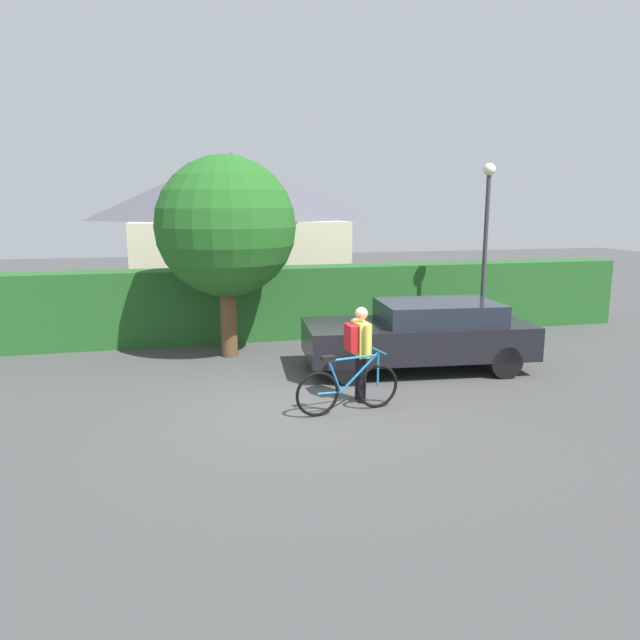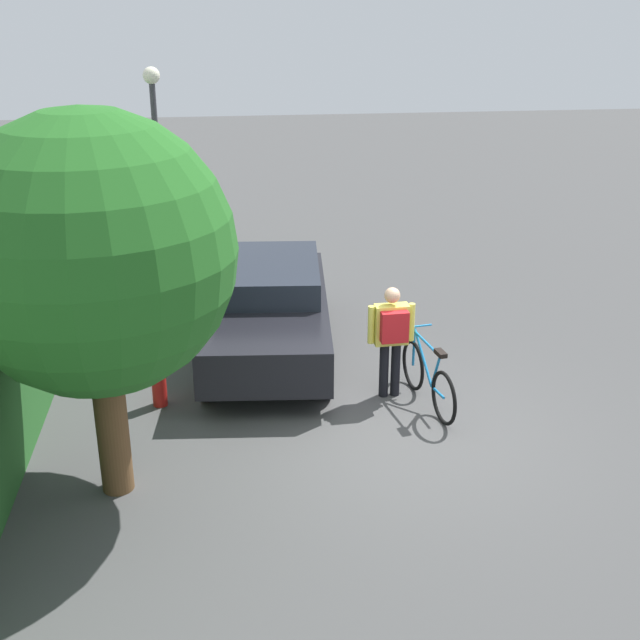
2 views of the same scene
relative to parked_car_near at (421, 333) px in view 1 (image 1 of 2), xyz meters
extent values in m
plane|color=#434343|center=(-2.79, -1.50, -0.73)|extent=(60.00, 60.00, 0.00)
cube|color=#235923|center=(-2.79, 3.55, 0.14)|extent=(19.50, 0.90, 1.74)
cube|color=beige|center=(-2.80, 8.59, 0.65)|extent=(6.20, 5.66, 2.76)
pyramid|color=#4C4C56|center=(-2.80, 8.59, 3.08)|extent=(6.51, 5.94, 2.12)
cube|color=black|center=(-0.09, 0.01, -0.10)|extent=(4.56, 2.22, 0.65)
cube|color=#1E232D|center=(0.33, -0.03, 0.43)|extent=(2.42, 1.80, 0.41)
cylinder|color=black|center=(1.48, 0.68, -0.42)|extent=(0.64, 0.24, 0.62)
cylinder|color=black|center=(1.33, -0.95, -0.42)|extent=(0.64, 0.24, 0.62)
cylinder|color=black|center=(-1.51, 0.96, -0.42)|extent=(0.64, 0.24, 0.62)
cylinder|color=black|center=(-1.66, -0.66, -0.42)|extent=(0.64, 0.24, 0.62)
torus|color=black|center=(-1.58, -1.94, -0.37)|extent=(0.72, 0.16, 0.72)
torus|color=black|center=(-2.62, -2.10, -0.37)|extent=(0.72, 0.16, 0.72)
cylinder|color=#1972B2|center=(-1.90, -1.99, -0.10)|extent=(0.67, 0.14, 0.61)
cylinder|color=#1972B2|center=(-2.33, -2.05, -0.12)|extent=(0.25, 0.07, 0.56)
cylinder|color=#1972B2|center=(-2.04, -2.01, 0.14)|extent=(0.81, 0.16, 0.05)
cylinder|color=#1972B2|center=(-2.42, -2.07, -0.38)|extent=(0.40, 0.10, 0.05)
cylinder|color=#1972B2|center=(-1.58, -1.94, -0.09)|extent=(0.04, 0.04, 0.56)
cube|color=black|center=(-2.44, -2.07, 0.19)|extent=(0.23, 0.13, 0.06)
cylinder|color=#1972B2|center=(-1.58, -1.94, 0.22)|extent=(0.10, 0.50, 0.03)
cylinder|color=black|center=(-1.76, -1.48, -0.34)|extent=(0.13, 0.13, 0.79)
cylinder|color=black|center=(-1.75, -1.65, -0.34)|extent=(0.13, 0.13, 0.79)
cube|color=#D8CC4C|center=(-1.75, -1.56, 0.34)|extent=(0.22, 0.47, 0.56)
sphere|color=tan|center=(-1.75, -1.56, 0.76)|extent=(0.21, 0.21, 0.21)
cylinder|color=#D8CC4C|center=(-1.76, -1.28, 0.35)|extent=(0.09, 0.09, 0.53)
cylinder|color=#D8CC4C|center=(-1.74, -1.84, 0.35)|extent=(0.09, 0.09, 0.53)
cube|color=red|center=(-1.91, -1.57, 0.37)|extent=(0.17, 0.38, 0.43)
cylinder|color=#38383D|center=(2.23, 1.66, 1.21)|extent=(0.10, 0.10, 3.90)
sphere|color=#F2EDCC|center=(2.23, 1.66, 3.28)|extent=(0.28, 0.28, 0.28)
cylinder|color=brown|center=(-3.61, 1.98, 0.22)|extent=(0.35, 0.35, 1.91)
sphere|color=#226020|center=(-3.61, 1.98, 2.06)|extent=(2.94, 2.94, 2.94)
cylinder|color=red|center=(-1.62, 1.61, -0.38)|extent=(0.20, 0.20, 0.70)
sphere|color=red|center=(-1.62, 1.61, -0.01)|extent=(0.18, 0.18, 0.18)
camera|label=1|loc=(-4.63, -10.51, 2.50)|focal=32.83mm
camera|label=2|loc=(-11.67, 0.73, 4.47)|focal=45.33mm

